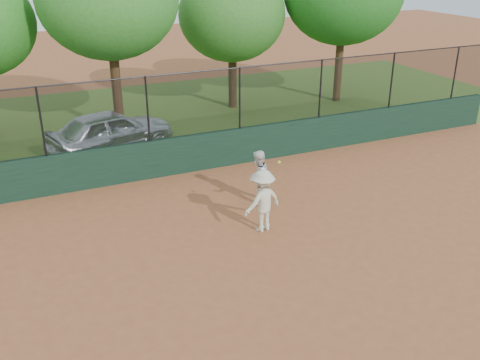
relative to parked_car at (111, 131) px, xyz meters
name	(u,v)px	position (x,y,z in m)	size (l,w,h in m)	color
ground	(248,271)	(1.14, -8.82, -0.75)	(80.00, 80.00, 0.00)	#985431
back_wall	(167,157)	(1.14, -2.82, -0.15)	(26.00, 0.20, 1.20)	#163222
grass_strip	(124,122)	(1.14, 3.18, -0.75)	(36.00, 12.00, 0.01)	#34541A
parked_car	(111,131)	(0.00, 0.00, 0.00)	(1.77, 4.39, 1.50)	silver
player_second	(258,178)	(2.85, -5.81, 0.03)	(0.76, 0.59, 1.56)	silver
player_main	(263,201)	(2.28, -7.24, 0.07)	(1.16, 0.82, 1.94)	beige
fence_assembly	(163,106)	(1.11, -2.82, 1.49)	(26.00, 0.06, 2.00)	black
tree_3	(232,15)	(6.11, 3.46, 3.24)	(4.56, 4.15, 5.97)	#3B2713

